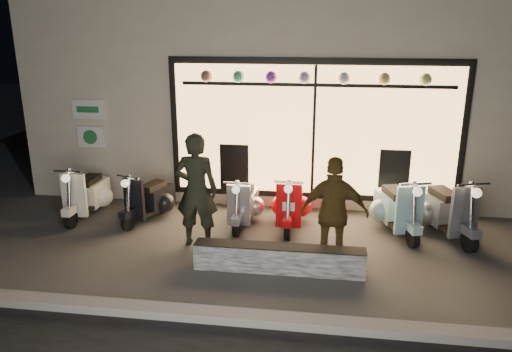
{
  "coord_description": "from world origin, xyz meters",
  "views": [
    {
      "loc": [
        1.0,
        -7.18,
        3.48
      ],
      "look_at": [
        -0.09,
        0.6,
        1.05
      ],
      "focal_mm": 35.0,
      "sensor_mm": 36.0,
      "label": 1
    }
  ],
  "objects": [
    {
      "name": "ground",
      "position": [
        0.0,
        0.0,
        0.0
      ],
      "size": [
        40.0,
        40.0,
        0.0
      ],
      "primitive_type": "plane",
      "color": "#383533",
      "rests_on": "ground"
    },
    {
      "name": "kerb",
      "position": [
        0.0,
        -2.0,
        0.06
      ],
      "size": [
        40.0,
        0.25,
        0.12
      ],
      "primitive_type": "cube",
      "color": "slate",
      "rests_on": "ground"
    },
    {
      "name": "shop_building",
      "position": [
        0.0,
        4.98,
        2.1
      ],
      "size": [
        10.2,
        6.23,
        4.2
      ],
      "color": "beige",
      "rests_on": "ground"
    },
    {
      "name": "graffiti_barrier",
      "position": [
        0.42,
        -0.65,
        0.2
      ],
      "size": [
        2.47,
        0.28,
        0.4
      ],
      "primitive_type": "cube",
      "color": "black",
      "rests_on": "ground"
    },
    {
      "name": "scooter_silver",
      "position": [
        -0.38,
        1.14,
        0.36
      ],
      "size": [
        0.43,
        1.26,
        0.9
      ],
      "rotation": [
        0.0,
        0.0,
        -0.05
      ],
      "color": "black",
      "rests_on": "ground"
    },
    {
      "name": "scooter_red",
      "position": [
        0.45,
        1.18,
        0.39
      ],
      "size": [
        0.43,
        1.33,
        0.96
      ],
      "rotation": [
        0.0,
        0.0,
        0.0
      ],
      "color": "black",
      "rests_on": "ground"
    },
    {
      "name": "scooter_black",
      "position": [
        -2.1,
        1.12,
        0.37
      ],
      "size": [
        0.7,
        1.29,
        0.93
      ],
      "rotation": [
        0.0,
        0.0,
        -0.34
      ],
      "color": "black",
      "rests_on": "ground"
    },
    {
      "name": "scooter_cream",
      "position": [
        -3.35,
        1.15,
        0.4
      ],
      "size": [
        0.45,
        1.38,
        1.0
      ],
      "rotation": [
        0.0,
        0.0,
        -0.02
      ],
      "color": "black",
      "rests_on": "ground"
    },
    {
      "name": "scooter_blue",
      "position": [
        2.27,
        1.17,
        0.41
      ],
      "size": [
        0.71,
        1.44,
        1.03
      ],
      "rotation": [
        0.0,
        0.0,
        0.27
      ],
      "color": "black",
      "rests_on": "ground"
    },
    {
      "name": "scooter_grey",
      "position": [
        3.07,
        1.14,
        0.43
      ],
      "size": [
        0.8,
        1.49,
        1.07
      ],
      "rotation": [
        0.0,
        0.0,
        0.33
      ],
      "color": "black",
      "rests_on": "ground"
    },
    {
      "name": "man",
      "position": [
        -0.97,
        0.08,
        0.93
      ],
      "size": [
        0.69,
        0.46,
        1.86
      ],
      "primitive_type": "imported",
      "rotation": [
        0.0,
        0.0,
        3.16
      ],
      "color": "black",
      "rests_on": "ground"
    },
    {
      "name": "woman",
      "position": [
        1.18,
        -0.35,
        0.84
      ],
      "size": [
        0.99,
        0.42,
        1.67
      ],
      "primitive_type": "imported",
      "rotation": [
        0.0,
        0.0,
        3.13
      ],
      "color": "brown",
      "rests_on": "ground"
    }
  ]
}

